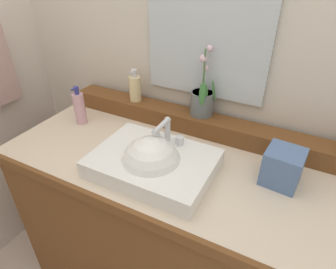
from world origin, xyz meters
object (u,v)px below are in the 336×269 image
object	(u,v)px
soap_dispenser	(135,88)
tissue_box	(283,167)
sink_basin	(152,164)
lotion_bottle	(80,108)
potted_plant	(202,100)

from	to	relation	value
soap_dispenser	tissue_box	bearing A→B (deg)	-14.28
sink_basin	lotion_bottle	distance (m)	0.54
tissue_box	lotion_bottle	bearing A→B (deg)	-179.81
soap_dispenser	tissue_box	xyz separation A→B (m)	(0.76, -0.19, -0.08)
soap_dispenser	tissue_box	distance (m)	0.79
sink_basin	soap_dispenser	world-z (taller)	soap_dispenser
sink_basin	potted_plant	xyz separation A→B (m)	(0.05, 0.38, 0.12)
soap_dispenser	sink_basin	bearing A→B (deg)	-49.73
lotion_bottle	tissue_box	size ratio (longest dim) A/B	1.41
sink_basin	tissue_box	world-z (taller)	sink_basin
tissue_box	potted_plant	bearing A→B (deg)	152.46
soap_dispenser	lotion_bottle	world-z (taller)	soap_dispenser
soap_dispenser	lotion_bottle	bearing A→B (deg)	-135.58
sink_basin	lotion_bottle	bearing A→B (deg)	161.78
sink_basin	soap_dispenser	xyz separation A→B (m)	(-0.31, 0.37, 0.12)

